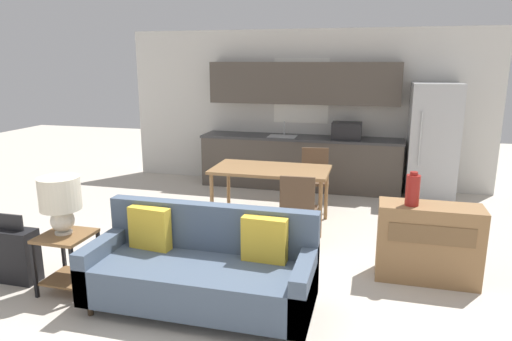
{
  "coord_description": "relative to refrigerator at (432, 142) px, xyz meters",
  "views": [
    {
      "loc": [
        1.22,
        -3.39,
        2.17
      ],
      "look_at": [
        -0.06,
        1.5,
        0.95
      ],
      "focal_mm": 32.0,
      "sensor_mm": 36.0,
      "label": 1
    }
  ],
  "objects": [
    {
      "name": "suitcase",
      "position": [
        -4.32,
        -4.14,
        -0.64
      ],
      "size": [
        0.46,
        0.22,
        0.7
      ],
      "color": "black",
      "rests_on": "ground_plane"
    },
    {
      "name": "side_table",
      "position": [
        -3.68,
        -4.17,
        -0.54
      ],
      "size": [
        0.46,
        0.46,
        0.57
      ],
      "color": "brown",
      "rests_on": "ground_plane"
    },
    {
      "name": "kitchen_counter",
      "position": [
        -2.12,
        0.09,
        -0.08
      ],
      "size": [
        3.43,
        0.65,
        2.15
      ],
      "color": "#4C443D",
      "rests_on": "ground_plane"
    },
    {
      "name": "vase",
      "position": [
        -0.51,
        -3.11,
        0.03
      ],
      "size": [
        0.13,
        0.13,
        0.34
      ],
      "color": "maroon",
      "rests_on": "credenza"
    },
    {
      "name": "ground_plane",
      "position": [
        -2.13,
        -4.23,
        -0.92
      ],
      "size": [
        20.0,
        20.0,
        0.0
      ],
      "primitive_type": "plane",
      "color": "beige"
    },
    {
      "name": "dining_chair_near_right",
      "position": [
        -1.71,
        -2.59,
        -0.42
      ],
      "size": [
        0.44,
        0.44,
        0.9
      ],
      "rotation": [
        0.0,
        0.0,
        3.19
      ],
      "color": "brown",
      "rests_on": "ground_plane"
    },
    {
      "name": "refrigerator",
      "position": [
        0.0,
        0.0,
        0.0
      ],
      "size": [
        0.74,
        0.72,
        1.84
      ],
      "color": "#B7BABC",
      "rests_on": "ground_plane"
    },
    {
      "name": "credenza",
      "position": [
        -0.32,
        -3.06,
        -0.52
      ],
      "size": [
        0.99,
        0.4,
        0.79
      ],
      "color": "olive",
      "rests_on": "ground_plane"
    },
    {
      "name": "wall_back",
      "position": [
        -2.13,
        0.39,
        0.44
      ],
      "size": [
        6.4,
        0.07,
        2.7
      ],
      "color": "silver",
      "rests_on": "ground_plane"
    },
    {
      "name": "dining_table",
      "position": [
        -2.21,
        -1.85,
        -0.21
      ],
      "size": [
        1.55,
        0.83,
        0.77
      ],
      "color": "olive",
      "rests_on": "ground_plane"
    },
    {
      "name": "table_lamp",
      "position": [
        -3.71,
        -4.14,
        -0.01
      ],
      "size": [
        0.38,
        0.38,
        0.55
      ],
      "color": "silver",
      "rests_on": "side_table"
    },
    {
      "name": "dining_chair_far_right",
      "position": [
        -1.73,
        -1.04,
        -0.42
      ],
      "size": [
        0.47,
        0.47,
        0.9
      ],
      "rotation": [
        0.0,
        0.0,
        0.13
      ],
      "color": "brown",
      "rests_on": "ground_plane"
    },
    {
      "name": "couch",
      "position": [
        -2.32,
        -4.11,
        -0.57
      ],
      "size": [
        2.0,
        0.8,
        0.89
      ],
      "color": "#3D2D1E",
      "rests_on": "ground_plane"
    }
  ]
}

